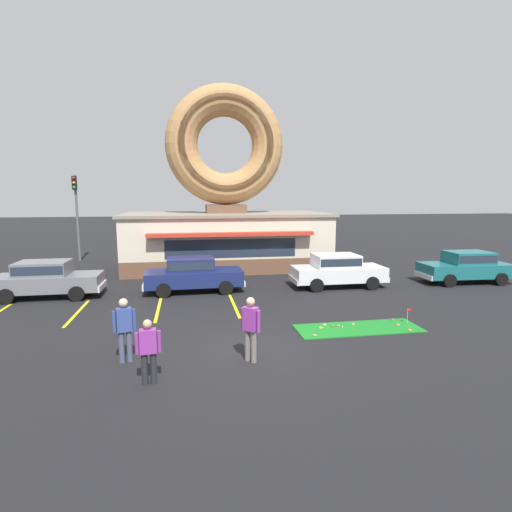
# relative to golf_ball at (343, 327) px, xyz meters

# --- Properties ---
(ground_plane) EXTENTS (160.00, 160.00, 0.00)m
(ground_plane) POSITION_rel_golf_ball_xyz_m (-3.38, -1.54, -0.05)
(ground_plane) COLOR black
(donut_shop_building) EXTENTS (12.30, 6.75, 10.96)m
(donut_shop_building) POSITION_rel_golf_ball_xyz_m (-2.66, 12.40, 3.69)
(donut_shop_building) COLOR brown
(donut_shop_building) RESTS_ON ground
(putting_mat) EXTENTS (4.18, 1.44, 0.03)m
(putting_mat) POSITION_rel_golf_ball_xyz_m (0.50, -0.14, -0.04)
(putting_mat) COLOR #197523
(putting_mat) RESTS_ON ground
(mini_donut_near_left) EXTENTS (0.13, 0.13, 0.04)m
(mini_donut_near_left) POSITION_rel_golf_ball_xyz_m (-1.18, -0.62, -0.00)
(mini_donut_near_left) COLOR #D8667F
(mini_donut_near_left) RESTS_ON putting_mat
(mini_donut_near_right) EXTENTS (0.13, 0.13, 0.04)m
(mini_donut_near_right) POSITION_rel_golf_ball_xyz_m (2.05, -0.68, -0.00)
(mini_donut_near_right) COLOR #D17F47
(mini_donut_near_right) RESTS_ON putting_mat
(mini_donut_mid_left) EXTENTS (0.13, 0.13, 0.04)m
(mini_donut_mid_left) POSITION_rel_golf_ball_xyz_m (-0.74, 0.04, -0.00)
(mini_donut_mid_left) COLOR #E5C666
(mini_donut_mid_left) RESTS_ON putting_mat
(mini_donut_mid_centre) EXTENTS (0.13, 0.13, 0.04)m
(mini_donut_mid_centre) POSITION_rel_golf_ball_xyz_m (2.07, 0.48, -0.00)
(mini_donut_mid_centre) COLOR brown
(mini_donut_mid_centre) RESTS_ON putting_mat
(mini_donut_mid_right) EXTENTS (0.13, 0.13, 0.04)m
(mini_donut_mid_right) POSITION_rel_golf_ball_xyz_m (-0.09, 0.15, -0.00)
(mini_donut_mid_right) COLOR #A5724C
(mini_donut_mid_right) RESTS_ON putting_mat
(mini_donut_far_left) EXTENTS (0.13, 0.13, 0.04)m
(mini_donut_far_left) POSITION_rel_golf_ball_xyz_m (-0.28, 0.17, -0.00)
(mini_donut_far_left) COLOR brown
(mini_donut_far_left) RESTS_ON putting_mat
(mini_donut_far_centre) EXTENTS (0.13, 0.13, 0.04)m
(mini_donut_far_centre) POSITION_rel_golf_ball_xyz_m (0.47, 0.22, -0.00)
(mini_donut_far_centre) COLOR #D17F47
(mini_donut_far_centre) RESTS_ON putting_mat
(mini_donut_far_right) EXTENTS (0.13, 0.13, 0.04)m
(mini_donut_far_right) POSITION_rel_golf_ball_xyz_m (1.94, -0.12, -0.00)
(mini_donut_far_right) COLOR #D17F47
(mini_donut_far_right) RESTS_ON putting_mat
(mini_donut_extra) EXTENTS (0.13, 0.13, 0.04)m
(mini_donut_extra) POSITION_rel_golf_ball_xyz_m (-0.52, 0.32, -0.00)
(mini_donut_extra) COLOR #E5C666
(mini_donut_extra) RESTS_ON putting_mat
(golf_ball) EXTENTS (0.04, 0.04, 0.04)m
(golf_ball) POSITION_rel_golf_ball_xyz_m (0.00, 0.00, 0.00)
(golf_ball) COLOR white
(golf_ball) RESTS_ON putting_mat
(putting_flag_pin) EXTENTS (0.13, 0.01, 0.55)m
(putting_flag_pin) POSITION_rel_golf_ball_xyz_m (2.37, -0.02, 0.39)
(putting_flag_pin) COLOR silver
(putting_flag_pin) RESTS_ON putting_mat
(car_white) EXTENTS (4.58, 2.02, 1.60)m
(car_white) POSITION_rel_golf_ball_xyz_m (2.09, 5.90, 0.82)
(car_white) COLOR silver
(car_white) RESTS_ON ground
(car_navy) EXTENTS (4.60, 2.06, 1.60)m
(car_navy) POSITION_rel_golf_ball_xyz_m (-4.84, 6.12, 0.82)
(car_navy) COLOR navy
(car_navy) RESTS_ON ground
(car_grey) EXTENTS (4.56, 1.98, 1.60)m
(car_grey) POSITION_rel_golf_ball_xyz_m (-11.12, 6.13, 0.82)
(car_grey) COLOR slate
(car_grey) RESTS_ON ground
(car_teal) EXTENTS (4.64, 2.15, 1.60)m
(car_teal) POSITION_rel_golf_ball_xyz_m (8.93, 5.71, 0.82)
(car_teal) COLOR #196066
(car_teal) RESTS_ON ground
(pedestrian_blue_sweater_man) EXTENTS (0.58, 0.32, 1.74)m
(pedestrian_blue_sweater_man) POSITION_rel_golf_ball_xyz_m (-6.76, -1.59, 0.92)
(pedestrian_blue_sweater_man) COLOR #474C66
(pedestrian_blue_sweater_man) RESTS_ON ground
(pedestrian_hooded_kid) EXTENTS (0.59, 0.27, 1.57)m
(pedestrian_hooded_kid) POSITION_rel_golf_ball_xyz_m (-6.02, -3.01, 0.81)
(pedestrian_hooded_kid) COLOR #232328
(pedestrian_hooded_kid) RESTS_ON ground
(pedestrian_leather_jacket_man) EXTENTS (0.46, 0.44, 1.76)m
(pedestrian_leather_jacket_man) POSITION_rel_golf_ball_xyz_m (-3.47, -2.13, 0.93)
(pedestrian_leather_jacket_man) COLOR slate
(pedestrian_leather_jacket_man) RESTS_ON ground
(trash_bin) EXTENTS (0.57, 0.57, 0.97)m
(trash_bin) POSITION_rel_golf_ball_xyz_m (3.28, 9.76, 0.45)
(trash_bin) COLOR #1E662D
(trash_bin) RESTS_ON ground
(traffic_light_pole) EXTENTS (0.28, 0.47, 5.80)m
(traffic_light_pole) POSITION_rel_golf_ball_xyz_m (-12.32, 16.44, 3.66)
(traffic_light_pole) COLOR #595B60
(traffic_light_pole) RESTS_ON ground
(parking_stripe_left) EXTENTS (0.12, 3.60, 0.01)m
(parking_stripe_left) POSITION_rel_golf_ball_xyz_m (-9.24, 3.46, -0.05)
(parking_stripe_left) COLOR yellow
(parking_stripe_left) RESTS_ON ground
(parking_stripe_mid_left) EXTENTS (0.12, 3.60, 0.01)m
(parking_stripe_mid_left) POSITION_rel_golf_ball_xyz_m (-6.24, 3.46, -0.05)
(parking_stripe_mid_left) COLOR yellow
(parking_stripe_mid_left) RESTS_ON ground
(parking_stripe_centre) EXTENTS (0.12, 3.60, 0.01)m
(parking_stripe_centre) POSITION_rel_golf_ball_xyz_m (-3.24, 3.46, -0.05)
(parking_stripe_centre) COLOR yellow
(parking_stripe_centre) RESTS_ON ground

